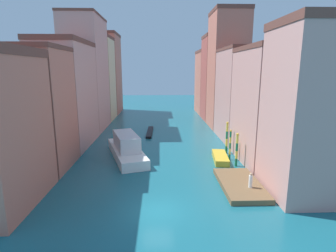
{
  "coord_description": "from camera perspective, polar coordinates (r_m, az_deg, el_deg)",
  "views": [
    {
      "loc": [
        0.2,
        -19.99,
        11.34
      ],
      "look_at": [
        1.75,
        26.54,
        1.5
      ],
      "focal_mm": 28.65,
      "sensor_mm": 36.0,
      "label": 1
    }
  ],
  "objects": [
    {
      "name": "mooring_pole_1",
      "position": [
        34.91,
        13.07,
        -3.87
      ],
      "size": [
        0.27,
        0.27,
        3.96
      ],
      "color": "#197247",
      "rests_on": "ground"
    },
    {
      "name": "building_left_4",
      "position": [
        63.76,
        -14.54,
        9.74
      ],
      "size": [
        6.54,
        8.69,
        18.59
      ],
      "color": "beige",
      "rests_on": "ground"
    },
    {
      "name": "ground_plane",
      "position": [
        45.91,
        -2.1,
        -2.37
      ],
      "size": [
        154.0,
        154.0,
        0.0
      ],
      "primitive_type": "plane",
      "color": "#196070"
    },
    {
      "name": "building_right_0",
      "position": [
        26.77,
        27.99,
        2.91
      ],
      "size": [
        6.54,
        7.37,
        15.55
      ],
      "color": "tan",
      "rests_on": "ground"
    },
    {
      "name": "building_right_2",
      "position": [
        45.21,
        15.33,
        6.49
      ],
      "size": [
        6.54,
        11.05,
        14.74
      ],
      "color": "tan",
      "rests_on": "ground"
    },
    {
      "name": "person_on_dock",
      "position": [
        26.66,
        17.18,
        -11.06
      ],
      "size": [
        0.36,
        0.36,
        1.45
      ],
      "color": "white",
      "rests_on": "waterfront_dock"
    },
    {
      "name": "building_left_3",
      "position": [
        53.74,
        -16.99,
        10.54
      ],
      "size": [
        6.54,
        11.43,
        20.99
      ],
      "color": "tan",
      "rests_on": "ground"
    },
    {
      "name": "waterfront_dock",
      "position": [
        27.9,
        15.08,
        -11.92
      ],
      "size": [
        3.78,
        7.6,
        0.5
      ],
      "color": "brown",
      "rests_on": "ground"
    },
    {
      "name": "motorboat_0",
      "position": [
        34.87,
        11.07,
        -6.62
      ],
      "size": [
        2.17,
        5.18,
        0.75
      ],
      "color": "gold",
      "rests_on": "ground"
    },
    {
      "name": "mooring_pole_2",
      "position": [
        37.42,
        12.4,
        -2.37
      ],
      "size": [
        0.33,
        0.33,
        4.45
      ],
      "color": "#197247",
      "rests_on": "ground"
    },
    {
      "name": "vaporetto_white",
      "position": [
        35.74,
        -8.83,
        -4.63
      ],
      "size": [
        6.6,
        12.0,
        3.16
      ],
      "color": "white",
      "rests_on": "ground"
    },
    {
      "name": "building_right_3",
      "position": [
        54.65,
        12.45,
        11.5
      ],
      "size": [
        6.54,
        8.62,
        22.34
      ],
      "color": "#C6705B",
      "rests_on": "ground"
    },
    {
      "name": "building_left_1",
      "position": [
        33.74,
        -25.91,
        3.3
      ],
      "size": [
        6.54,
        7.69,
        13.93
      ],
      "color": "#C6705B",
      "rests_on": "ground"
    },
    {
      "name": "building_right_5",
      "position": [
        72.46,
        8.8,
        9.23
      ],
      "size": [
        6.54,
        11.1,
        16.17
      ],
      "color": "#C6705B",
      "rests_on": "ground"
    },
    {
      "name": "gondola_black",
      "position": [
        48.89,
        -3.9,
        -1.28
      ],
      "size": [
        1.13,
        8.38,
        0.38
      ],
      "color": "black",
      "rests_on": "ground"
    },
    {
      "name": "building_right_4",
      "position": [
        63.0,
        10.46,
        10.01
      ],
      "size": [
        6.54,
        8.2,
        18.85
      ],
      "color": "#B25147",
      "rests_on": "ground"
    },
    {
      "name": "building_right_1",
      "position": [
        35.04,
        20.5,
        4.18
      ],
      "size": [
        6.54,
        10.8,
        14.12
      ],
      "color": "tan",
      "rests_on": "ground"
    },
    {
      "name": "mooring_pole_0",
      "position": [
        32.84,
        14.42,
        -4.83
      ],
      "size": [
        0.32,
        0.32,
        4.06
      ],
      "color": "#197247",
      "rests_on": "ground"
    },
    {
      "name": "building_left_2",
      "position": [
        42.77,
        -20.73,
        6.41
      ],
      "size": [
        6.54,
        12.0,
        15.55
      ],
      "color": "tan",
      "rests_on": "ground"
    },
    {
      "name": "building_left_5",
      "position": [
        73.66,
        -12.87,
        10.79
      ],
      "size": [
        6.54,
        10.79,
        20.46
      ],
      "color": "#C6705B",
      "rests_on": "ground"
    }
  ]
}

